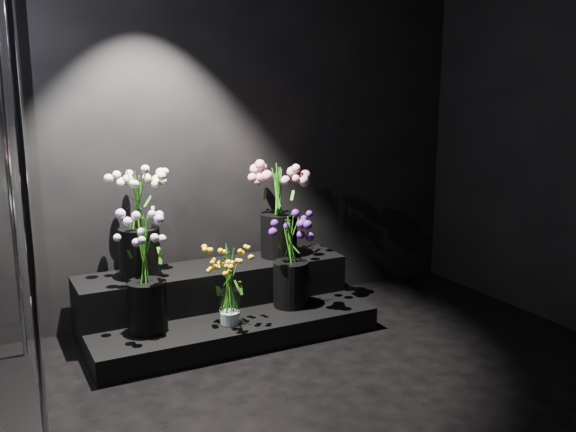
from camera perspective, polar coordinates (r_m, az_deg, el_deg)
wall_back at (r=4.59m, az=-6.42°, el=8.48°), size 4.00×0.00×4.00m
display_riser at (r=4.45m, az=-5.98°, el=-7.82°), size 1.88×0.83×0.42m
bouquet_orange_bells at (r=4.08m, az=-5.24°, el=-6.13°), size 0.33×0.33×0.50m
bouquet_lilac at (r=3.99m, az=-12.55°, el=-4.56°), size 0.41×0.41×0.72m
bouquet_purple at (r=4.35m, az=0.24°, el=-3.59°), size 0.38×0.38×0.64m
bouquet_cream_roses at (r=4.22m, az=-13.20°, el=0.03°), size 0.36×0.36×0.74m
bouquet_pink_roses at (r=4.60m, az=-0.83°, el=1.03°), size 0.49×0.49×0.67m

